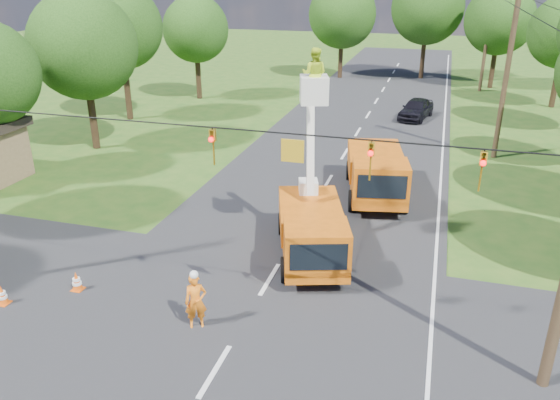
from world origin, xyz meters
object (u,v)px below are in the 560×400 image
(traffic_cone_2, at_px, (300,231))
(traffic_cone_7, at_px, (399,171))
(traffic_cone_5, at_px, (2,295))
(tree_far_a, at_px, (342,14))
(tree_left_f, at_px, (196,29))
(traffic_cone_4, at_px, (77,281))
(pole_right_mid, at_px, (507,69))
(distant_car, at_px, (416,109))
(tree_left_d, at_px, (83,46))
(tree_far_b, at_px, (428,8))
(ground_worker, at_px, (196,302))
(tree_left_e, at_px, (121,27))
(tree_far_c, at_px, (500,20))
(traffic_cone_3, at_px, (344,221))
(pole_right_far, at_px, (488,33))
(second_truck, at_px, (376,172))
(bucket_truck, at_px, (312,218))

(traffic_cone_2, bearing_deg, traffic_cone_7, 69.26)
(traffic_cone_5, distance_m, tree_far_a, 44.39)
(tree_left_f, height_order, tree_far_a, tree_far_a)
(traffic_cone_4, relative_size, pole_right_mid, 0.07)
(tree_far_a, bearing_deg, tree_left_f, -127.01)
(distant_car, xyz_separation_m, traffic_cone_2, (-3.28, -21.48, -0.39))
(tree_left_d, relative_size, tree_far_a, 0.97)
(distant_car, xyz_separation_m, tree_far_a, (-8.50, 15.05, 5.44))
(tree_left_d, bearing_deg, traffic_cone_5, -66.02)
(traffic_cone_7, bearing_deg, tree_far_b, 90.81)
(traffic_cone_5, xyz_separation_m, pole_right_mid, (16.42, 20.91, 4.75))
(traffic_cone_5, bearing_deg, ground_worker, 5.85)
(traffic_cone_7, relative_size, tree_far_a, 0.07)
(tree_left_e, height_order, tree_far_c, tree_left_e)
(tree_left_f, height_order, tree_far_c, tree_far_c)
(traffic_cone_3, distance_m, tree_left_f, 28.10)
(traffic_cone_4, bearing_deg, tree_left_f, 106.43)
(pole_right_far, xyz_separation_m, tree_left_d, (-23.50, -25.00, 1.02))
(pole_right_far, bearing_deg, tree_far_c, 63.43)
(pole_right_far, height_order, tree_left_f, pole_right_far)
(second_truck, distance_m, traffic_cone_4, 14.28)
(bucket_truck, relative_size, pole_right_far, 0.77)
(second_truck, xyz_separation_m, traffic_cone_3, (-0.82, -3.90, -0.92))
(traffic_cone_5, bearing_deg, tree_left_d, 113.98)
(distant_car, xyz_separation_m, tree_far_c, (6.00, 14.05, 5.31))
(distant_car, bearing_deg, pole_right_mid, -45.14)
(ground_worker, bearing_deg, traffic_cone_4, 143.12)
(pole_right_far, xyz_separation_m, tree_left_f, (-23.30, -10.00, 0.58))
(traffic_cone_3, xyz_separation_m, tree_left_d, (-16.74, 7.08, 5.77))
(second_truck, distance_m, ground_worker, 12.66)
(traffic_cone_7, relative_size, pole_right_far, 0.07)
(tree_far_a, bearing_deg, distant_car, -60.52)
(distant_car, relative_size, traffic_cone_2, 6.21)
(distant_car, height_order, tree_left_f, tree_left_f)
(traffic_cone_2, relative_size, traffic_cone_7, 1.00)
(second_truck, height_order, traffic_cone_2, second_truck)
(tree_far_a, bearing_deg, bucket_truck, -81.00)
(traffic_cone_7, distance_m, tree_left_e, 22.28)
(second_truck, xyz_separation_m, pole_right_mid, (5.94, 8.18, 3.83))
(bucket_truck, height_order, pole_right_mid, pole_right_mid)
(traffic_cone_7, bearing_deg, traffic_cone_4, -123.43)
(tree_far_b, bearing_deg, tree_far_c, -24.78)
(traffic_cone_5, xyz_separation_m, tree_left_d, (-7.08, 15.91, 5.77))
(tree_left_d, xyz_separation_m, tree_left_e, (-1.80, 7.00, 0.37))
(traffic_cone_5, bearing_deg, bucket_truck, 33.88)
(pole_right_mid, relative_size, pole_right_far, 1.00)
(second_truck, distance_m, traffic_cone_3, 4.09)
(second_truck, relative_size, traffic_cone_2, 9.70)
(distant_car, bearing_deg, traffic_cone_2, -85.97)
(pole_right_mid, relative_size, tree_far_c, 1.09)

